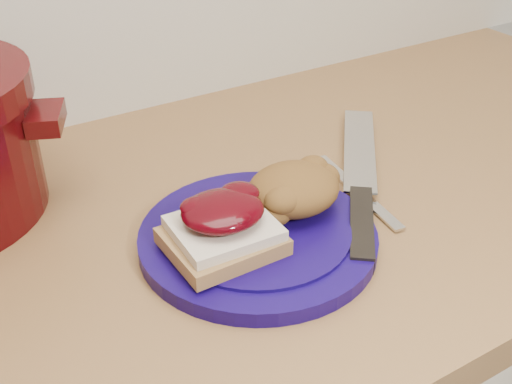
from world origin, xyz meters
TOP-DOWN VIEW (x-y plane):
  - plate at (0.04, 1.43)m, footprint 0.27×0.27m
  - sandwich at (-0.01, 1.42)m, footprint 0.11×0.09m
  - stuffing_mound at (0.09, 1.44)m, footprint 0.11×0.09m
  - chef_knife at (0.17, 1.42)m, footprint 0.24×0.29m
  - butter_knife at (0.19, 1.45)m, footprint 0.04×0.17m

SIDE VIEW (x-z plane):
  - butter_knife at x=0.19m, z-range 0.90..0.91m
  - plate at x=0.04m, z-range 0.90..0.92m
  - chef_knife at x=0.17m, z-range 0.90..0.92m
  - sandwich at x=-0.01m, z-range 0.92..0.97m
  - stuffing_mound at x=0.09m, z-range 0.92..0.97m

